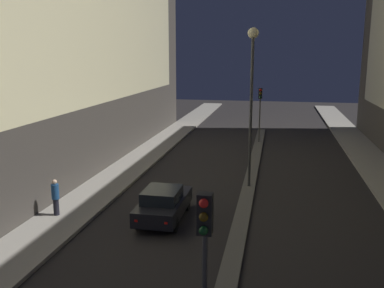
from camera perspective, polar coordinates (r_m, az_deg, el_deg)
median_strip at (r=25.47m, az=7.65°, el=-5.39°), size 0.73×37.47×0.14m
traffic_light_near at (r=9.43m, az=1.69°, el=-13.80°), size 0.32×0.42×4.63m
traffic_light_mid at (r=36.93m, az=9.07°, el=5.46°), size 0.32×0.42×4.63m
street_lamp at (r=23.90m, az=8.00°, el=9.10°), size 0.59×0.59×8.86m
car_left_lane at (r=20.12m, az=-3.82°, el=-7.92°), size 1.87×4.25×1.57m
pedestrian_on_left_sidewalk at (r=21.11m, az=-17.74°, el=-6.66°), size 0.35×0.35×1.73m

